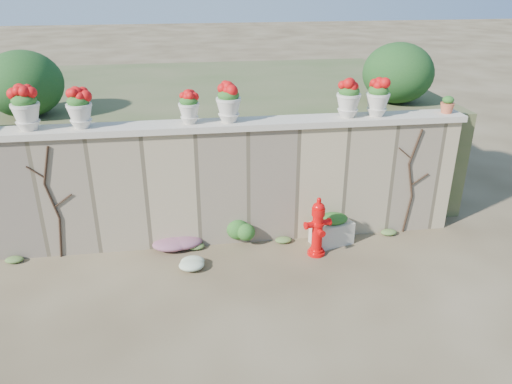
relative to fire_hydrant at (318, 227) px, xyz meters
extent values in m
plane|color=#463823|center=(-1.46, -1.05, -0.51)|extent=(80.00, 80.00, 0.00)
cube|color=tan|center=(-1.46, 0.75, 0.49)|extent=(8.00, 0.40, 2.00)
cube|color=beige|center=(-1.46, 0.75, 1.54)|extent=(8.10, 0.52, 0.10)
cube|color=#384C23|center=(-1.46, 3.95, 0.49)|extent=(9.00, 6.00, 2.00)
ellipsoid|color=#143814|center=(-4.66, 1.95, 2.04)|extent=(1.30, 1.30, 1.10)
ellipsoid|color=#143814|center=(1.94, 1.95, 2.04)|extent=(1.30, 1.30, 1.10)
cylinder|color=black|center=(-4.12, 0.53, -0.16)|extent=(0.12, 0.04, 0.70)
cylinder|color=black|center=(-4.15, 0.53, 0.49)|extent=(0.17, 0.04, 0.61)
cylinder|color=black|center=(-4.14, 0.53, 1.09)|extent=(0.18, 0.04, 0.61)
cylinder|color=black|center=(-3.98, 0.53, 0.49)|extent=(0.30, 0.02, 0.22)
cylinder|color=black|center=(-4.31, 0.53, 0.99)|extent=(0.25, 0.02, 0.21)
cylinder|color=black|center=(1.78, 0.53, -0.16)|extent=(0.12, 0.04, 0.70)
cylinder|color=black|center=(1.75, 0.53, 0.49)|extent=(0.17, 0.04, 0.61)
cylinder|color=black|center=(1.76, 0.53, 1.09)|extent=(0.18, 0.04, 0.61)
cylinder|color=black|center=(1.92, 0.53, 0.49)|extent=(0.30, 0.02, 0.22)
cylinder|color=black|center=(1.59, 0.53, 0.99)|extent=(0.25, 0.02, 0.21)
cylinder|color=red|center=(0.00, 0.00, -0.49)|extent=(0.29, 0.29, 0.05)
cylinder|color=red|center=(0.00, 0.00, -0.10)|extent=(0.17, 0.17, 0.64)
cylinder|color=red|center=(0.00, 0.00, 0.05)|extent=(0.22, 0.22, 0.04)
cylinder|color=red|center=(0.00, 0.00, 0.27)|extent=(0.22, 0.22, 0.12)
ellipsoid|color=red|center=(0.00, 0.00, 0.37)|extent=(0.20, 0.20, 0.14)
cylinder|color=red|center=(0.00, 0.00, 0.45)|extent=(0.07, 0.07, 0.10)
cylinder|color=red|center=(-0.14, -0.03, 0.05)|extent=(0.16, 0.13, 0.10)
cylinder|color=red|center=(0.14, 0.03, 0.05)|extent=(0.16, 0.13, 0.10)
cylinder|color=red|center=(0.02, -0.11, -0.05)|extent=(0.11, 0.12, 0.09)
cube|color=beige|center=(0.35, 0.33, -0.32)|extent=(0.76, 0.57, 0.39)
ellipsoid|color=#1E5119|center=(0.35, 0.33, -0.05)|extent=(0.58, 0.45, 0.20)
ellipsoid|color=#1E5119|center=(-1.21, 0.50, -0.22)|extent=(0.61, 0.55, 0.58)
ellipsoid|color=#AF2387|center=(-2.25, 0.50, -0.39)|extent=(0.91, 0.61, 0.24)
ellipsoid|color=white|center=(-2.13, -0.12, -0.41)|extent=(0.55, 0.44, 0.20)
ellipsoid|color=#1E5119|center=(-4.34, 0.75, 2.04)|extent=(0.36, 0.36, 0.21)
ellipsoid|color=red|center=(-4.34, 0.75, 2.12)|extent=(0.31, 0.31, 0.22)
ellipsoid|color=#1E5119|center=(-3.58, 0.75, 2.00)|extent=(0.33, 0.33, 0.20)
ellipsoid|color=red|center=(-3.58, 0.75, 2.08)|extent=(0.29, 0.29, 0.21)
ellipsoid|color=#1E5119|center=(-1.94, 0.75, 1.94)|extent=(0.28, 0.28, 0.17)
ellipsoid|color=red|center=(-1.94, 0.75, 2.01)|extent=(0.25, 0.25, 0.18)
ellipsoid|color=#1E5119|center=(-1.33, 0.75, 2.01)|extent=(0.34, 0.34, 0.20)
ellipsoid|color=red|center=(-1.33, 0.75, 2.10)|extent=(0.30, 0.30, 0.21)
ellipsoid|color=#1E5119|center=(0.61, 0.75, 2.01)|extent=(0.34, 0.34, 0.20)
ellipsoid|color=red|center=(0.61, 0.75, 2.09)|extent=(0.30, 0.30, 0.21)
ellipsoid|color=#1E5119|center=(1.11, 0.75, 2.00)|extent=(0.33, 0.33, 0.20)
ellipsoid|color=red|center=(1.11, 0.75, 2.08)|extent=(0.29, 0.29, 0.21)
ellipsoid|color=#1E5119|center=(2.34, 0.75, 1.80)|extent=(0.19, 0.19, 0.13)
camera|label=1|loc=(-2.01, -6.89, 3.80)|focal=35.00mm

